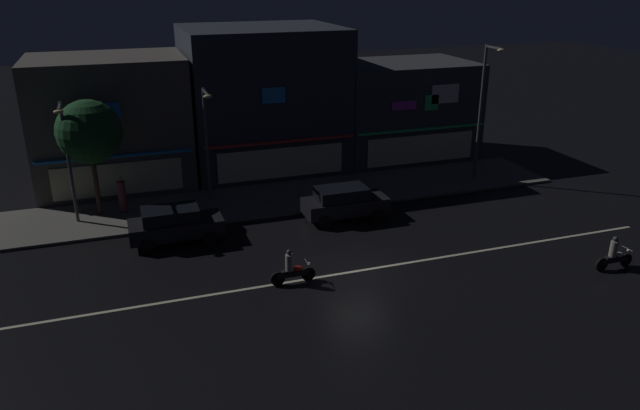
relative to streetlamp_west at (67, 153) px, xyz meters
name	(u,v)px	position (x,y,z in m)	size (l,w,h in m)	color
ground_plane	(358,271)	(11.38, -9.13, -3.78)	(140.00, 140.00, 0.00)	black
lane_divider_stripe	(358,271)	(11.38, -9.13, -3.77)	(29.23, 0.16, 0.01)	beige
sidewalk_far	(294,196)	(11.38, 0.33, -3.71)	(30.76, 5.04, 0.14)	#5B5954
storefront_left_block	(112,122)	(2.15, 6.04, -0.04)	(8.56, 6.52, 7.48)	#56514C
storefront_center_block	(400,110)	(20.61, 6.01, -0.62)	(9.20, 6.48, 6.34)	#383A3F
storefront_right_block	(263,98)	(11.38, 6.96, 0.60)	(9.50, 8.37, 8.76)	#2D333D
streetlamp_west	(67,153)	(0.00, 0.00, 0.00)	(0.44, 1.64, 6.05)	#47494C
streetlamp_mid	(207,135)	(6.84, 0.97, 0.04)	(0.44, 1.64, 6.13)	#47494C
streetlamp_east	(483,103)	(22.60, -0.56, 0.98)	(0.44, 1.64, 7.93)	#47494C
pedestrian_on_sidewalk	(122,196)	(2.25, 0.83, -2.76)	(0.39, 0.39, 1.90)	brown
street_tree	(89,132)	(1.07, 0.99, 0.69)	(3.19, 3.19, 5.94)	#473323
parked_car_near_kerb	(175,224)	(4.43, -3.48, -2.91)	(4.30, 1.98, 1.67)	black
parked_car_trailing	(344,202)	(12.97, -3.39, -2.91)	(4.30, 1.98, 1.67)	black
motorcycle_lead	(292,269)	(8.43, -9.23, -3.15)	(1.90, 0.60, 1.52)	black
motorcycle_following	(614,255)	(21.78, -12.45, -3.15)	(1.90, 0.60, 1.52)	black
traffic_cone	(214,226)	(6.31, -2.90, -3.50)	(0.36, 0.36, 0.55)	orange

